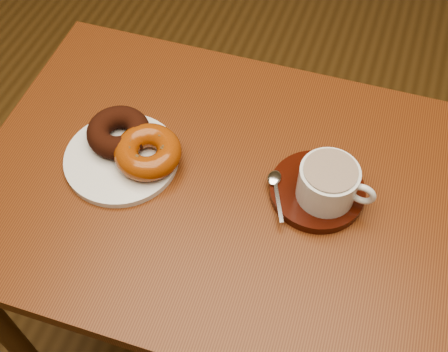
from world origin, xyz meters
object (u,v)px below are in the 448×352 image
(saucer, at_px, (317,191))
(donut_plate, at_px, (122,158))
(coffee_cup, at_px, (329,183))
(cafe_table, at_px, (214,217))

(saucer, bearing_deg, donut_plate, -172.37)
(coffee_cup, bearing_deg, donut_plate, -168.85)
(cafe_table, relative_size, coffee_cup, 6.59)
(cafe_table, bearing_deg, saucer, 8.15)
(saucer, relative_size, coffee_cup, 1.25)
(cafe_table, distance_m, donut_plate, 0.21)
(cafe_table, bearing_deg, donut_plate, -176.89)
(cafe_table, height_order, coffee_cup, coffee_cup)
(donut_plate, height_order, saucer, saucer)
(donut_plate, bearing_deg, saucer, 7.63)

